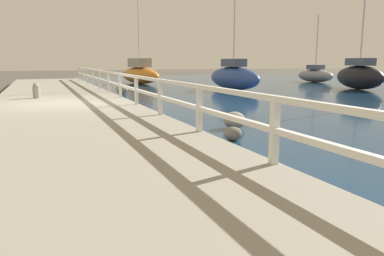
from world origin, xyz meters
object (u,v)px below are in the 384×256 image
(mooring_bollard, at_px, (36,91))
(sailboat_gray, at_px, (315,75))
(sailboat_black, at_px, (359,76))
(sailboat_orange, at_px, (140,74))
(sailboat_blue, at_px, (233,77))

(mooring_bollard, xyz_separation_m, sailboat_gray, (20.92, 9.66, -0.05))
(sailboat_black, height_order, sailboat_orange, sailboat_black)
(sailboat_black, distance_m, sailboat_gray, 7.74)
(sailboat_black, relative_size, sailboat_orange, 1.12)
(sailboat_gray, bearing_deg, sailboat_orange, 164.73)
(sailboat_blue, relative_size, sailboat_black, 1.05)
(mooring_bollard, distance_m, sailboat_orange, 14.94)
(sailboat_orange, bearing_deg, sailboat_black, -54.78)
(sailboat_black, distance_m, sailboat_orange, 15.22)
(sailboat_black, xyz_separation_m, sailboat_gray, (2.79, 7.21, -0.23))
(mooring_bollard, relative_size, sailboat_black, 0.07)
(sailboat_blue, bearing_deg, mooring_bollard, -158.61)
(sailboat_blue, relative_size, sailboat_gray, 1.48)
(sailboat_black, bearing_deg, sailboat_blue, 173.60)
(sailboat_gray, bearing_deg, sailboat_blue, -156.16)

